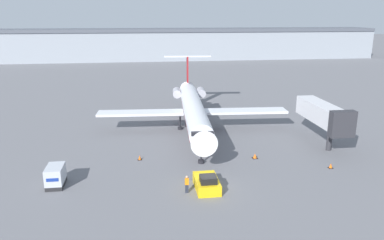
# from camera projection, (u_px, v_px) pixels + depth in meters

# --- Properties ---
(ground_plane) EXTENTS (600.00, 600.00, 0.00)m
(ground_plane) POSITION_uv_depth(u_px,v_px,m) (210.00, 190.00, 39.34)
(ground_plane) COLOR slate
(terminal_building) EXTENTS (180.00, 16.80, 12.36)m
(terminal_building) POSITION_uv_depth(u_px,v_px,m) (156.00, 44.00, 152.04)
(terminal_building) COLOR #8C939E
(terminal_building) RESTS_ON ground
(airplane_main) EXTENTS (29.89, 32.99, 10.29)m
(airplane_main) POSITION_uv_depth(u_px,v_px,m) (193.00, 108.00, 58.28)
(airplane_main) COLOR silver
(airplane_main) RESTS_ON ground
(pushback_tug) EXTENTS (2.40, 4.27, 1.84)m
(pushback_tug) POSITION_uv_depth(u_px,v_px,m) (207.00, 183.00, 39.45)
(pushback_tug) COLOR yellow
(pushback_tug) RESTS_ON ground
(luggage_cart) EXTENTS (1.75, 2.95, 2.23)m
(luggage_cart) POSITION_uv_depth(u_px,v_px,m) (55.00, 176.00, 40.04)
(luggage_cart) COLOR #232326
(luggage_cart) RESTS_ON ground
(worker_near_tug) EXTENTS (0.40, 0.26, 1.88)m
(worker_near_tug) POSITION_uv_depth(u_px,v_px,m) (187.00, 184.00, 38.52)
(worker_near_tug) COLOR #232838
(worker_near_tug) RESTS_ON ground
(traffic_cone_left) EXTENTS (0.53, 0.53, 0.61)m
(traffic_cone_left) POSITION_uv_depth(u_px,v_px,m) (140.00, 158.00, 47.46)
(traffic_cone_left) COLOR black
(traffic_cone_left) RESTS_ON ground
(traffic_cone_right) EXTENTS (0.70, 0.70, 0.63)m
(traffic_cone_right) POSITION_uv_depth(u_px,v_px,m) (255.00, 156.00, 47.98)
(traffic_cone_right) COLOR black
(traffic_cone_right) RESTS_ON ground
(traffic_cone_mid) EXTENTS (0.54, 0.54, 0.61)m
(traffic_cone_mid) POSITION_uv_depth(u_px,v_px,m) (331.00, 166.00, 44.90)
(traffic_cone_mid) COLOR black
(traffic_cone_mid) RESTS_ON ground
(jet_bridge) EXTENTS (3.20, 11.92, 6.19)m
(jet_bridge) POSITION_uv_depth(u_px,v_px,m) (323.00, 114.00, 51.89)
(jet_bridge) COLOR #2D2D33
(jet_bridge) RESTS_ON ground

